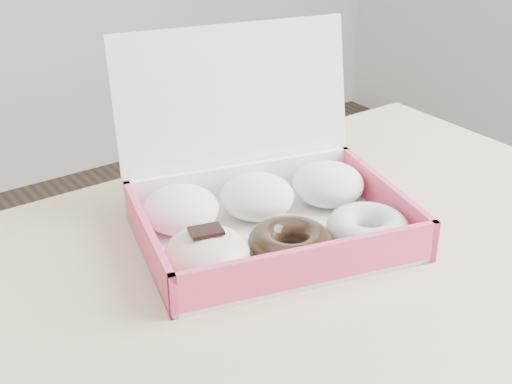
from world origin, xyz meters
TOP-DOWN VIEW (x-y plane):
  - donut_box at (0.16, 0.17)m, footprint 0.34×0.32m

SIDE VIEW (x-z plane):
  - donut_box at x=0.16m, z-range 0.68..0.89m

